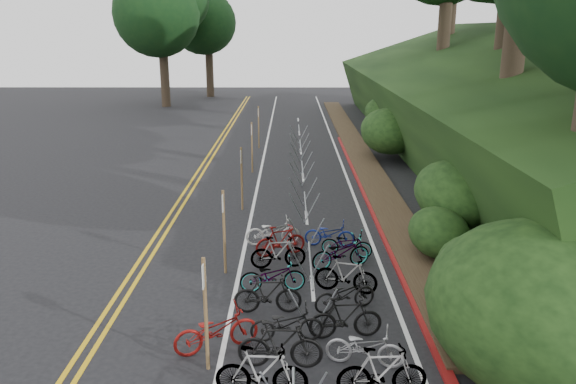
% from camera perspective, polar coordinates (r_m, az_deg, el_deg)
% --- Properties ---
extents(ground, '(120.00, 120.00, 0.00)m').
position_cam_1_polar(ground, '(12.37, -11.96, -17.61)').
color(ground, black).
rests_on(ground, ground).
extents(road_markings, '(7.47, 80.00, 0.01)m').
position_cam_1_polar(road_markings, '(21.33, -4.76, -2.51)').
color(road_markings, gold).
rests_on(road_markings, ground).
extents(red_curb, '(0.25, 28.00, 0.10)m').
position_cam_1_polar(red_curb, '(23.27, 8.17, -0.90)').
color(red_curb, maroon).
rests_on(red_curb, ground).
extents(embankment, '(14.30, 48.14, 9.11)m').
position_cam_1_polar(embankment, '(31.19, 20.04, 7.36)').
color(embankment, black).
rests_on(embankment, ground).
extents(bike_racks_rest, '(1.14, 23.00, 1.17)m').
position_cam_1_polar(bike_racks_rest, '(23.79, 1.47, 1.65)').
color(bike_racks_rest, gray).
rests_on(bike_racks_rest, ground).
extents(signpost_near, '(0.08, 0.40, 2.50)m').
position_cam_1_polar(signpost_near, '(11.67, -8.39, -11.47)').
color(signpost_near, brown).
rests_on(signpost_near, ground).
extents(signposts_rest, '(0.08, 18.40, 2.50)m').
position_cam_1_polar(signposts_rest, '(24.70, -4.15, 3.53)').
color(signposts_rest, brown).
rests_on(signposts_rest, ground).
extents(bike_front, '(1.35, 2.01, 1.00)m').
position_cam_1_polar(bike_front, '(12.72, -7.31, -13.71)').
color(bike_front, maroon).
rests_on(bike_front, ground).
extents(bike_valet, '(3.23, 12.14, 1.08)m').
position_cam_1_polar(bike_valet, '(13.72, 2.47, -11.32)').
color(bike_valet, navy).
rests_on(bike_valet, ground).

